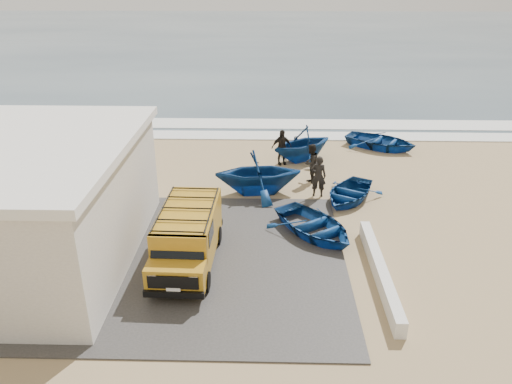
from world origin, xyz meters
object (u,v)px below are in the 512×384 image
object	(u,v)px
parapet	(380,271)
boat_near_right	(349,193)
van	(187,235)
fisherman_front	(318,176)
boat_far_left	(302,143)
boat_near_left	(314,225)
fisherman_middle	(311,162)
building	(11,203)
boat_mid_left	(258,172)
boat_far_right	(381,141)
fisherman_back	(282,147)

from	to	relation	value
parapet	boat_near_right	size ratio (longest dim) A/B	1.75
van	fisherman_front	xyz separation A→B (m)	(4.99, 5.66, -0.14)
van	boat_near_right	bearing A→B (deg)	41.45
van	boat_far_left	world-z (taller)	van
van	boat_near_left	xyz separation A→B (m)	(4.55, 2.08, -0.69)
boat_far_left	fisherman_middle	distance (m)	2.75
building	boat_far_left	bearing A→B (deg)	43.51
boat_near_right	boat_mid_left	size ratio (longest dim) A/B	0.88
van	fisherman_front	size ratio (longest dim) A/B	2.51
boat_mid_left	fisherman_front	distance (m)	2.70
building	boat_far_left	distance (m)	14.60
van	boat_near_left	distance (m)	5.05
parapet	fisherman_middle	bearing A→B (deg)	101.64
van	fisherman_front	bearing A→B (deg)	50.32
boat_near_left	boat_far_right	size ratio (longest dim) A/B	0.97
parapet	boat_far_left	distance (m)	11.21
van	fisherman_back	size ratio (longest dim) A/B	2.58
van	fisherman_middle	world-z (taller)	van
boat_near_right	boat_near_left	bearing A→B (deg)	-89.81
boat_near_left	boat_far_right	bearing A→B (deg)	30.33
building	fisherman_back	bearing A→B (deg)	44.79
parapet	boat_far_left	bearing A→B (deg)	100.04
boat_near_right	boat_mid_left	bearing A→B (deg)	-159.68
fisherman_back	boat_far_left	bearing A→B (deg)	11.19
van	boat_mid_left	distance (m)	6.33
parapet	van	bearing A→B (deg)	172.78
parapet	boat_far_right	world-z (taller)	boat_far_right
boat_far_left	boat_far_right	xyz separation A→B (m)	(4.58, 1.99, -0.53)
parapet	fisherman_back	bearing A→B (deg)	106.45
building	van	world-z (taller)	building
boat_far_right	fisherman_middle	distance (m)	6.44
boat_far_left	fisherman_back	xyz separation A→B (m)	(-1.11, -0.64, -0.01)
boat_far_left	fisherman_middle	xyz separation A→B (m)	(0.25, -2.74, -0.03)
boat_near_right	fisherman_middle	distance (m)	2.74
boat_far_left	boat_far_right	bearing A→B (deg)	79.29
van	fisherman_back	bearing A→B (deg)	71.97
boat_near_right	boat_far_right	bearing A→B (deg)	97.46
parapet	fisherman_front	xyz separation A→B (m)	(-1.50, 6.48, 0.68)
boat_near_left	fisherman_front	bearing A→B (deg)	47.63
parapet	fisherman_middle	xyz separation A→B (m)	(-1.70, 8.28, 0.64)
boat_mid_left	building	bearing A→B (deg)	117.54
boat_near_left	fisherman_front	xyz separation A→B (m)	(0.44, 3.57, 0.55)
boat_near_right	boat_mid_left	distance (m)	4.12
fisherman_back	building	bearing A→B (deg)	-154.14
fisherman_back	parapet	bearing A→B (deg)	-92.49
boat_mid_left	fisherman_middle	size ratio (longest dim) A/B	2.12
fisherman_front	fisherman_middle	bearing A→B (deg)	-78.44
parapet	boat_far_right	distance (m)	13.27
boat_near_left	boat_far_left	xyz separation A→B (m)	(-0.00, 8.11, 0.54)
parapet	fisherman_back	distance (m)	10.83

